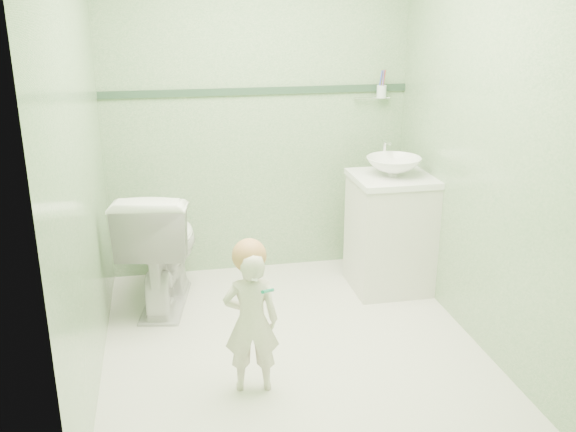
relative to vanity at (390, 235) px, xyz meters
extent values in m
plane|color=silver|center=(-0.84, -0.70, -0.40)|extent=(2.50, 2.50, 0.00)
cube|color=#7DAB79|center=(-0.84, 0.55, 0.80)|extent=(2.20, 0.04, 2.40)
cube|color=#7DAB79|center=(-0.84, -1.95, 0.80)|extent=(2.20, 0.04, 2.40)
cube|color=#7DAB79|center=(-1.94, -0.70, 0.80)|extent=(0.04, 2.50, 2.40)
cube|color=#7DAB79|center=(0.26, -0.70, 0.80)|extent=(0.04, 2.50, 2.40)
cube|color=#2B4634|center=(-0.84, 0.54, 0.95)|extent=(2.20, 0.02, 0.05)
cube|color=silver|center=(0.00, 0.00, 0.00)|extent=(0.52, 0.50, 0.80)
cube|color=white|center=(0.00, 0.00, 0.41)|extent=(0.54, 0.52, 0.04)
imported|color=white|center=(0.00, 0.00, 0.49)|extent=(0.37, 0.37, 0.13)
cylinder|color=silver|center=(0.00, 0.20, 0.55)|extent=(0.03, 0.03, 0.18)
cylinder|color=silver|center=(0.00, 0.15, 0.63)|extent=(0.02, 0.12, 0.02)
cylinder|color=silver|center=(0.00, 0.50, 0.88)|extent=(0.26, 0.02, 0.02)
cylinder|color=silver|center=(0.06, 0.48, 0.93)|extent=(0.07, 0.07, 0.09)
cylinder|color=#674A9D|center=(0.06, 0.47, 1.00)|extent=(0.01, 0.01, 0.17)
cylinder|color=gold|center=(0.06, 0.49, 1.00)|extent=(0.01, 0.01, 0.17)
cylinder|color=#BA3A23|center=(0.07, 0.48, 1.00)|extent=(0.01, 0.01, 0.17)
cylinder|color=blue|center=(0.05, 0.47, 1.00)|extent=(0.01, 0.01, 0.17)
imported|color=white|center=(-1.58, 0.05, 0.02)|extent=(0.61, 0.89, 0.83)
imported|color=beige|center=(-1.14, -1.06, -0.01)|extent=(0.31, 0.22, 0.79)
sphere|color=#BA7E4C|center=(-1.14, -1.03, 0.35)|extent=(0.18, 0.18, 0.18)
cylinder|color=#0C7E5D|center=(-1.07, -1.20, 0.23)|extent=(0.09, 0.13, 0.06)
cube|color=white|center=(-1.12, -1.14, 0.27)|extent=(0.03, 0.03, 0.02)
camera|label=1|loc=(-1.52, -3.97, 1.58)|focal=39.78mm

